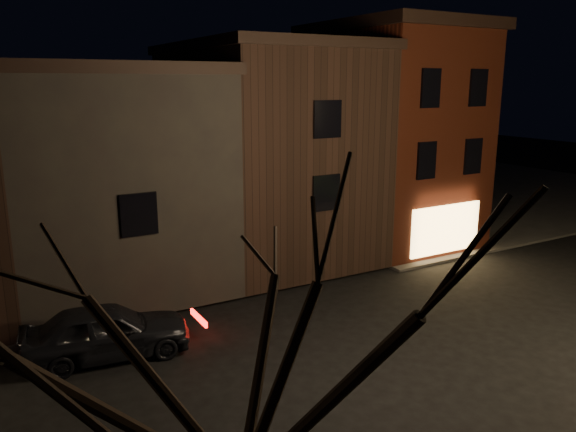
% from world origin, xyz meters
% --- Properties ---
extents(ground, '(120.00, 120.00, 0.00)m').
position_xyz_m(ground, '(0.00, 0.00, 0.00)').
color(ground, black).
rests_on(ground, ground).
extents(sidewalk_far_right, '(30.00, 30.00, 0.12)m').
position_xyz_m(sidewalk_far_right, '(20.00, 20.00, 0.06)').
color(sidewalk_far_right, '#2D2B28').
rests_on(sidewalk_far_right, ground).
extents(corner_building, '(6.50, 8.50, 10.50)m').
position_xyz_m(corner_building, '(8.00, 9.47, 5.40)').
color(corner_building, '#45170C').
rests_on(corner_building, ground).
extents(row_building_a, '(7.30, 10.30, 9.40)m').
position_xyz_m(row_building_a, '(1.50, 10.50, 4.83)').
color(row_building_a, black).
rests_on(row_building_a, ground).
extents(row_building_b, '(7.80, 10.30, 8.40)m').
position_xyz_m(row_building_b, '(-5.75, 10.50, 4.33)').
color(row_building_b, black).
rests_on(row_building_b, ground).
extents(bare_tree_left, '(5.60, 5.60, 7.50)m').
position_xyz_m(bare_tree_left, '(-8.00, -7.00, 5.43)').
color(bare_tree_left, black).
rests_on(bare_tree_left, sidewalk_near_left).
extents(parked_car_a, '(4.97, 2.53, 1.62)m').
position_xyz_m(parked_car_a, '(-7.40, 3.54, 0.81)').
color(parked_car_a, black).
rests_on(parked_car_a, ground).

